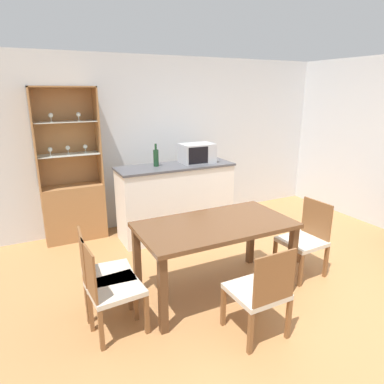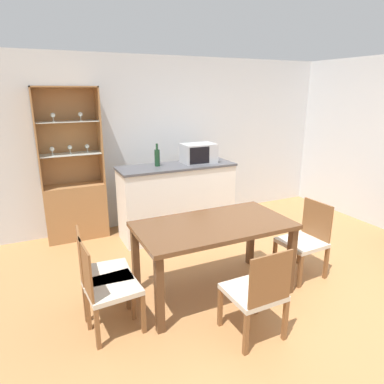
% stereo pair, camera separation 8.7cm
% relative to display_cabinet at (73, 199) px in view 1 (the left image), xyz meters
% --- Properties ---
extents(ground_plane, '(18.00, 18.00, 0.00)m').
position_rel_display_cabinet_xyz_m(ground_plane, '(1.73, -2.44, -0.59)').
color(ground_plane, '#B27A47').
extents(wall_back, '(6.80, 0.06, 2.55)m').
position_rel_display_cabinet_xyz_m(wall_back, '(1.73, 0.19, 0.69)').
color(wall_back, silver).
rests_on(wall_back, ground_plane).
extents(kitchen_counter, '(1.66, 0.57, 1.04)m').
position_rel_display_cabinet_xyz_m(kitchen_counter, '(1.35, -0.51, -0.07)').
color(kitchen_counter, white).
rests_on(kitchen_counter, ground_plane).
extents(display_cabinet, '(0.83, 0.34, 2.11)m').
position_rel_display_cabinet_xyz_m(display_cabinet, '(0.00, 0.00, 0.00)').
color(display_cabinet, '#A37042').
rests_on(display_cabinet, ground_plane).
extents(dining_table, '(1.56, 0.84, 0.77)m').
position_rel_display_cabinet_xyz_m(dining_table, '(1.09, -2.08, 0.09)').
color(dining_table, brown).
rests_on(dining_table, ground_plane).
extents(dining_chair_side_left_near, '(0.47, 0.47, 0.85)m').
position_rel_display_cabinet_xyz_m(dining_chair_side_left_near, '(-0.03, -2.21, -0.16)').
color(dining_chair_side_left_near, beige).
rests_on(dining_chair_side_left_near, ground_plane).
extents(dining_chair_head_near, '(0.45, 0.45, 0.85)m').
position_rel_display_cabinet_xyz_m(dining_chair_head_near, '(1.09, -2.83, -0.16)').
color(dining_chair_head_near, beige).
rests_on(dining_chair_head_near, ground_plane).
extents(dining_chair_side_right_near, '(0.46, 0.46, 0.85)m').
position_rel_display_cabinet_xyz_m(dining_chair_side_right_near, '(2.20, -2.20, -0.16)').
color(dining_chair_side_right_near, beige).
rests_on(dining_chair_side_right_near, ground_plane).
extents(dining_chair_side_left_far, '(0.47, 0.47, 0.85)m').
position_rel_display_cabinet_xyz_m(dining_chair_side_left_far, '(-0.03, -1.95, -0.16)').
color(dining_chair_side_left_far, beige).
rests_on(dining_chair_side_left_far, ground_plane).
extents(microwave, '(0.47, 0.34, 0.28)m').
position_rel_display_cabinet_xyz_m(microwave, '(1.70, -0.49, 0.59)').
color(microwave, '#B7BABF').
rests_on(microwave, kitchen_counter).
extents(wine_bottle, '(0.07, 0.07, 0.31)m').
position_rel_display_cabinet_xyz_m(wine_bottle, '(1.08, -0.45, 0.58)').
color(wine_bottle, '#193D23').
rests_on(wine_bottle, kitchen_counter).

